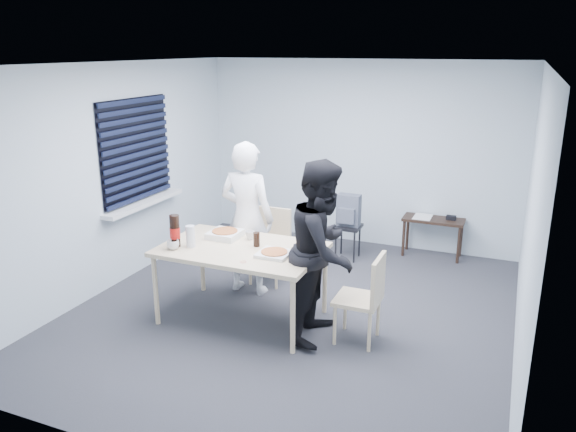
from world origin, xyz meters
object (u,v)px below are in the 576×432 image
at_px(dining_table, 241,253).
at_px(side_table, 433,224).
at_px(mug_a, 173,245).
at_px(chair_right, 367,293).
at_px(mug_b, 250,235).
at_px(backpack, 348,211).
at_px(chair_far, 272,240).
at_px(stool, 348,233).
at_px(soda_bottle, 175,231).
at_px(person_white, 247,218).
at_px(person_black, 323,251).

distance_m(dining_table, side_table, 3.07).
bearing_deg(mug_a, chair_right, 9.51).
bearing_deg(mug_a, mug_b, 44.69).
bearing_deg(backpack, chair_far, -129.11).
bearing_deg(stool, chair_right, -68.88).
height_order(mug_b, soda_bottle, soda_bottle).
relative_size(chair_right, backpack, 2.10).
height_order(person_white, person_black, same).
xyz_separation_m(person_white, stool, (0.77, 1.45, -0.53)).
distance_m(side_table, mug_b, 2.87).
bearing_deg(dining_table, backpack, 76.28).
relative_size(dining_table, chair_right, 1.83).
relative_size(chair_right, mug_a, 7.24).
distance_m(mug_a, mug_b, 0.82).
bearing_deg(side_table, chair_far, -137.36).
distance_m(dining_table, chair_right, 1.34).
distance_m(dining_table, mug_b, 0.28).
bearing_deg(mug_b, mug_a, -135.31).
height_order(stool, mug_b, mug_b).
relative_size(person_black, mug_a, 14.39).
distance_m(stool, soda_bottle, 2.68).
bearing_deg(dining_table, person_white, 111.52).
relative_size(chair_far, chair_right, 1.00).
bearing_deg(mug_a, stool, 65.18).
relative_size(dining_table, stool, 3.50).
xyz_separation_m(person_white, mug_a, (-0.35, -0.97, -0.04)).
bearing_deg(mug_b, soda_bottle, -140.99).
bearing_deg(backpack, stool, 83.33).
xyz_separation_m(side_table, backpack, (-1.04, -0.53, 0.22)).
height_order(person_black, backpack, person_black).
bearing_deg(side_table, mug_b, -123.73).
bearing_deg(dining_table, mug_b, 96.36).
relative_size(dining_table, mug_a, 13.25).
xyz_separation_m(backpack, soda_bottle, (-1.15, -2.33, 0.28)).
height_order(person_white, side_table, person_white).
bearing_deg(stool, dining_table, -103.64).
distance_m(stool, backpack, 0.32).
relative_size(chair_right, side_table, 1.10).
bearing_deg(mug_b, backpack, 73.58).
bearing_deg(mug_b, dining_table, -83.64).
relative_size(side_table, stool, 1.73).
bearing_deg(person_black, side_table, -14.25).
height_order(chair_right, mug_a, same).
distance_m(person_white, backpack, 1.65).
bearing_deg(person_white, stool, -118.02).
xyz_separation_m(dining_table, stool, (0.51, 2.11, -0.38)).
height_order(dining_table, mug_a, mug_a).
distance_m(dining_table, mug_a, 0.69).
height_order(dining_table, chair_far, chair_far).
distance_m(stool, mug_a, 2.72).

